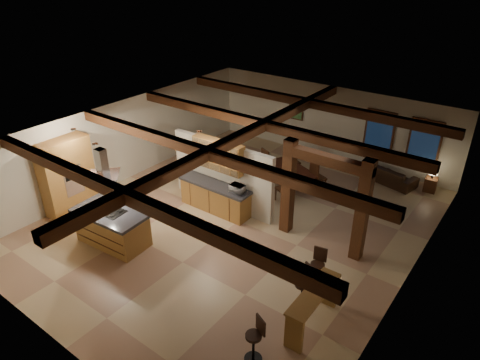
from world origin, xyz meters
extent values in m
plane|color=#CCB288|center=(0.00, 0.00, 0.00)|extent=(12.00, 12.00, 0.00)
plane|color=beige|center=(0.00, 6.00, 1.45)|extent=(10.00, 0.00, 10.00)
plane|color=beige|center=(0.00, -6.00, 1.45)|extent=(10.00, 0.00, 10.00)
plane|color=beige|center=(-5.00, 0.00, 1.45)|extent=(0.00, 12.00, 12.00)
plane|color=beige|center=(5.00, 0.00, 1.45)|extent=(0.00, 12.00, 12.00)
plane|color=#381A11|center=(0.00, 0.00, 2.90)|extent=(12.00, 12.00, 0.00)
cube|color=#371B0D|center=(0.00, -4.00, 2.76)|extent=(10.00, 0.25, 0.28)
cube|color=#371B0D|center=(0.00, -1.30, 2.76)|extent=(10.00, 0.25, 0.28)
cube|color=#371B0D|center=(0.00, 1.30, 2.76)|extent=(10.00, 0.25, 0.28)
cube|color=#371B0D|center=(0.00, 4.00, 2.76)|extent=(10.00, 0.25, 0.28)
cube|color=#371B0D|center=(0.00, 0.00, 2.76)|extent=(0.28, 12.00, 0.28)
cube|color=#371B0D|center=(1.40, 0.50, 1.45)|extent=(0.30, 0.30, 2.90)
cube|color=#371B0D|center=(3.60, 0.50, 1.45)|extent=(0.30, 0.30, 2.90)
cube|color=#371B0D|center=(2.50, 0.50, 2.60)|extent=(2.50, 0.28, 0.28)
cube|color=beige|center=(-1.00, 0.50, 1.10)|extent=(3.80, 0.18, 2.20)
cube|color=olive|center=(-4.67, -2.60, 1.20)|extent=(0.64, 1.60, 2.40)
cube|color=silver|center=(-4.37, -2.60, 1.15)|extent=(0.06, 0.62, 0.95)
cube|color=black|center=(-4.33, -2.60, 1.35)|extent=(0.01, 0.50, 0.28)
cube|color=olive|center=(-1.00, 0.11, 0.43)|extent=(2.40, 0.60, 0.86)
cube|color=black|center=(-1.00, 0.11, 0.90)|extent=(2.50, 0.66, 0.08)
cube|color=olive|center=(-1.00, 0.32, 1.85)|extent=(1.80, 0.34, 0.95)
cube|color=silver|center=(-1.00, 0.14, 1.85)|extent=(1.74, 0.02, 0.90)
pyramid|color=silver|center=(-2.18, -2.97, 1.73)|extent=(1.10, 1.10, 0.45)
cube|color=silver|center=(-2.18, -2.97, 2.54)|extent=(0.26, 0.22, 0.73)
cube|color=#371B0D|center=(2.00, 5.94, 1.50)|extent=(1.10, 0.05, 1.70)
cube|color=black|center=(2.00, 5.91, 1.50)|extent=(0.95, 0.02, 1.55)
cube|color=#371B0D|center=(3.60, 5.94, 1.50)|extent=(1.10, 0.05, 1.70)
cube|color=black|center=(3.60, 5.91, 1.50)|extent=(0.95, 0.02, 1.55)
cube|color=#371B0D|center=(-1.50, 5.94, 1.70)|extent=(0.65, 0.04, 0.85)
cube|color=#26582B|center=(-1.50, 5.92, 1.70)|extent=(0.55, 0.01, 0.75)
cylinder|color=silver|center=(-2.60, -2.80, 2.87)|extent=(0.16, 0.16, 0.03)
cylinder|color=silver|center=(-1.00, -0.50, 2.87)|extent=(0.16, 0.16, 0.03)
cylinder|color=silver|center=(-4.00, -2.50, 2.87)|extent=(0.16, 0.16, 0.03)
cube|color=olive|center=(-2.18, -2.97, 0.47)|extent=(2.05, 1.13, 0.95)
cube|color=black|center=(-2.18, -2.97, 0.99)|extent=(2.19, 1.27, 0.09)
cube|color=black|center=(-2.18, -2.97, 1.04)|extent=(0.86, 0.61, 0.02)
imported|color=#38170E|center=(0.07, 2.83, 0.34)|extent=(2.23, 1.79, 0.69)
imported|color=black|center=(2.74, 5.32, 0.30)|extent=(2.15, 1.23, 0.59)
imported|color=silver|center=(-0.11, 0.11, 1.06)|extent=(0.46, 0.32, 0.25)
cube|color=olive|center=(3.79, -2.38, 0.91)|extent=(0.47, 1.79, 0.05)
cube|color=olive|center=(3.80, -3.18, 0.45)|extent=(0.40, 0.09, 0.89)
cube|color=olive|center=(3.78, -1.57, 0.45)|extent=(0.40, 0.09, 0.89)
cube|color=#371B0D|center=(4.18, 5.50, 0.25)|extent=(0.44, 0.44, 0.50)
cylinder|color=black|center=(4.18, 5.50, 0.58)|extent=(0.07, 0.07, 0.18)
cone|color=#E9C98C|center=(4.18, 5.50, 0.76)|extent=(0.31, 0.31, 0.20)
cylinder|color=black|center=(3.29, -3.89, 0.67)|extent=(0.33, 0.33, 0.06)
cube|color=black|center=(3.36, -3.75, 0.88)|extent=(0.30, 0.16, 0.37)
cylinder|color=black|center=(3.29, -3.89, 0.33)|extent=(0.06, 0.06, 0.65)
cylinder|color=black|center=(3.29, -3.89, 0.02)|extent=(0.37, 0.37, 0.03)
cylinder|color=black|center=(3.37, -2.09, 0.75)|extent=(0.37, 0.37, 0.07)
cube|color=black|center=(3.45, -1.93, 0.99)|extent=(0.34, 0.18, 0.42)
cylinder|color=black|center=(3.37, -2.09, 0.37)|extent=(0.06, 0.06, 0.73)
cylinder|color=black|center=(3.37, -2.09, 0.02)|extent=(0.42, 0.42, 0.03)
cylinder|color=black|center=(3.30, -1.24, 0.69)|extent=(0.35, 0.35, 0.07)
cube|color=black|center=(3.27, -1.08, 0.91)|extent=(0.33, 0.09, 0.38)
cylinder|color=black|center=(3.30, -1.24, 0.35)|extent=(0.06, 0.06, 0.67)
cylinder|color=black|center=(3.30, -1.24, 0.02)|extent=(0.38, 0.38, 0.03)
cube|color=#371B0D|center=(-0.89, 2.44, 0.47)|extent=(0.58, 0.58, 0.06)
cube|color=#371B0D|center=(-0.80, 2.64, 0.86)|extent=(0.43, 0.22, 0.79)
cylinder|color=#371B0D|center=(-1.12, 2.35, 0.22)|extent=(0.05, 0.05, 0.44)
cylinder|color=#371B0D|center=(-0.79, 2.21, 0.22)|extent=(0.05, 0.05, 0.44)
cylinder|color=#371B0D|center=(-0.98, 2.67, 0.22)|extent=(0.05, 0.05, 0.44)
cylinder|color=#371B0D|center=(-0.65, 2.54, 0.22)|extent=(0.05, 0.05, 0.44)
cube|color=#371B0D|center=(-0.31, 3.79, 0.47)|extent=(0.58, 0.58, 0.06)
cube|color=#371B0D|center=(-0.40, 3.59, 0.86)|extent=(0.43, 0.22, 0.79)
cylinder|color=#371B0D|center=(-0.08, 3.89, 0.22)|extent=(0.05, 0.05, 0.44)
cylinder|color=#371B0D|center=(-0.41, 4.03, 0.22)|extent=(0.05, 0.05, 0.44)
cylinder|color=#371B0D|center=(-0.22, 3.56, 0.22)|extent=(0.05, 0.05, 0.44)
cylinder|color=#371B0D|center=(-0.55, 3.70, 0.22)|extent=(0.05, 0.05, 0.44)
cube|color=#371B0D|center=(0.46, 1.87, 0.47)|extent=(0.58, 0.58, 0.06)
cube|color=#371B0D|center=(0.55, 2.07, 0.86)|extent=(0.43, 0.22, 0.79)
cylinder|color=#371B0D|center=(0.23, 1.77, 0.22)|extent=(0.05, 0.05, 0.44)
cylinder|color=#371B0D|center=(0.56, 1.63, 0.22)|extent=(0.05, 0.05, 0.44)
cylinder|color=#371B0D|center=(0.37, 2.10, 0.22)|extent=(0.05, 0.05, 0.44)
cylinder|color=#371B0D|center=(0.70, 1.96, 0.22)|extent=(0.05, 0.05, 0.44)
cube|color=#371B0D|center=(1.04, 3.22, 0.47)|extent=(0.58, 0.58, 0.06)
cube|color=#371B0D|center=(0.95, 3.02, 0.86)|extent=(0.43, 0.22, 0.79)
cylinder|color=#371B0D|center=(1.27, 3.31, 0.22)|extent=(0.05, 0.05, 0.44)
cylinder|color=#371B0D|center=(0.94, 3.45, 0.22)|extent=(0.05, 0.05, 0.44)
cylinder|color=#371B0D|center=(1.13, 2.98, 0.22)|extent=(0.05, 0.05, 0.44)
cylinder|color=#371B0D|center=(0.80, 3.12, 0.22)|extent=(0.05, 0.05, 0.44)
camera|label=1|loc=(6.64, -8.84, 7.26)|focal=32.00mm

